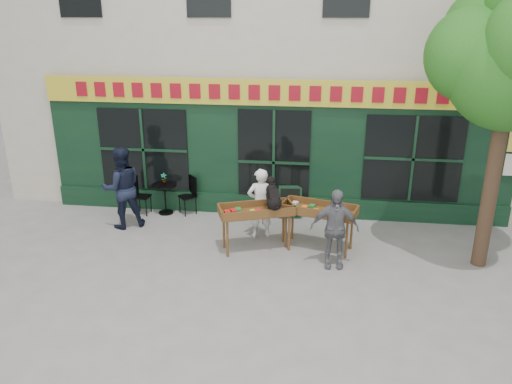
{
  "coord_description": "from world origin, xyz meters",
  "views": [
    {
      "loc": [
        1.09,
        -9.05,
        4.7
      ],
      "look_at": [
        -0.18,
        0.5,
        1.23
      ],
      "focal_mm": 35.0,
      "sensor_mm": 36.0,
      "label": 1
    }
  ],
  "objects_px": {
    "man_left": "(122,188)",
    "book_cart_center": "(256,213)",
    "man_right": "(334,229)",
    "woman": "(260,203)",
    "dog": "(273,193)",
    "book_cart_right": "(319,212)",
    "bistro_table": "(165,193)"
  },
  "relations": [
    {
      "from": "man_left",
      "to": "book_cart_center",
      "type": "bearing_deg",
      "value": 134.58
    },
    {
      "from": "man_right",
      "to": "woman",
      "type": "bearing_deg",
      "value": 138.75
    },
    {
      "from": "man_right",
      "to": "man_left",
      "type": "xyz_separation_m",
      "value": [
        -4.78,
        1.32,
        0.15
      ]
    },
    {
      "from": "book_cart_center",
      "to": "woman",
      "type": "distance_m",
      "value": 0.65
    },
    {
      "from": "dog",
      "to": "book_cart_right",
      "type": "relative_size",
      "value": 0.37
    },
    {
      "from": "man_right",
      "to": "bistro_table",
      "type": "xyz_separation_m",
      "value": [
        -4.08,
        2.22,
        -0.25
      ]
    },
    {
      "from": "woman",
      "to": "book_cart_right",
      "type": "distance_m",
      "value": 1.36
    },
    {
      "from": "woman",
      "to": "man_left",
      "type": "xyz_separation_m",
      "value": [
        -3.19,
        0.13,
        0.17
      ]
    },
    {
      "from": "man_right",
      "to": "man_left",
      "type": "bearing_deg",
      "value": 160.21
    },
    {
      "from": "book_cart_center",
      "to": "man_right",
      "type": "xyz_separation_m",
      "value": [
        1.59,
        -0.54,
        -0.02
      ]
    },
    {
      "from": "dog",
      "to": "man_left",
      "type": "distance_m",
      "value": 3.65
    },
    {
      "from": "man_left",
      "to": "man_right",
      "type": "bearing_deg",
      "value": 132.85
    },
    {
      "from": "book_cart_center",
      "to": "dog",
      "type": "height_order",
      "value": "dog"
    },
    {
      "from": "book_cart_center",
      "to": "dog",
      "type": "distance_m",
      "value": 0.59
    },
    {
      "from": "book_cart_right",
      "to": "bistro_table",
      "type": "relative_size",
      "value": 2.12
    },
    {
      "from": "dog",
      "to": "woman",
      "type": "bearing_deg",
      "value": 95.84
    },
    {
      "from": "dog",
      "to": "book_cart_right",
      "type": "height_order",
      "value": "dog"
    },
    {
      "from": "man_left",
      "to": "dog",
      "type": "bearing_deg",
      "value": 135.12
    },
    {
      "from": "book_cart_center",
      "to": "man_right",
      "type": "bearing_deg",
      "value": -39.53
    },
    {
      "from": "woman",
      "to": "man_right",
      "type": "height_order",
      "value": "man_right"
    },
    {
      "from": "dog",
      "to": "man_right",
      "type": "xyz_separation_m",
      "value": [
        1.24,
        -0.49,
        -0.49
      ]
    },
    {
      "from": "book_cart_center",
      "to": "bistro_table",
      "type": "height_order",
      "value": "book_cart_center"
    },
    {
      "from": "book_cart_center",
      "to": "man_right",
      "type": "distance_m",
      "value": 1.68
    },
    {
      "from": "book_cart_right",
      "to": "man_left",
      "type": "relative_size",
      "value": 0.85
    },
    {
      "from": "woman",
      "to": "book_cart_right",
      "type": "bearing_deg",
      "value": 140.39
    },
    {
      "from": "woman",
      "to": "bistro_table",
      "type": "distance_m",
      "value": 2.7
    },
    {
      "from": "woman",
      "to": "bistro_table",
      "type": "xyz_separation_m",
      "value": [
        -2.49,
        1.03,
        -0.24
      ]
    },
    {
      "from": "dog",
      "to": "bistro_table",
      "type": "xyz_separation_m",
      "value": [
        -2.84,
        1.73,
        -0.75
      ]
    },
    {
      "from": "dog",
      "to": "man_left",
      "type": "xyz_separation_m",
      "value": [
        -3.54,
        0.83,
        -0.34
      ]
    },
    {
      "from": "woman",
      "to": "man_right",
      "type": "bearing_deg",
      "value": 122.4
    },
    {
      "from": "dog",
      "to": "bistro_table",
      "type": "bearing_deg",
      "value": 127.96
    },
    {
      "from": "dog",
      "to": "man_right",
      "type": "distance_m",
      "value": 1.42
    }
  ]
}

